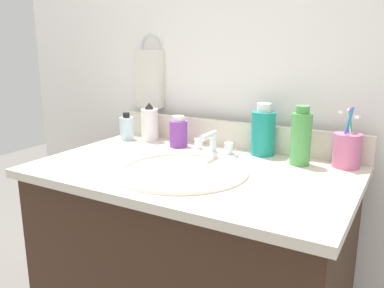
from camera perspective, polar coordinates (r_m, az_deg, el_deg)
vanity_cabinet at (r=1.34m, az=0.09°, el=-18.89°), size 0.88×0.53×0.70m
countertop at (r=1.18m, az=0.10°, el=-3.92°), size 0.92×0.57×0.03m
backsplash at (r=1.40m, az=5.70°, el=1.37°), size 0.92×0.02×0.09m
back_wall at (r=1.49m, az=6.57°, el=-2.71°), size 2.02×0.04×1.30m
towel_ring at (r=1.58m, az=-5.74°, el=13.61°), size 0.10×0.01×0.10m
hand_towel at (r=1.57m, az=-6.02°, el=9.22°), size 0.11×0.04×0.22m
sink_basin at (r=1.14m, az=-1.54°, el=-5.37°), size 0.38×0.38×0.11m
faucet at (r=1.29m, az=2.93°, el=-0.44°), size 0.16×0.10×0.08m
bottle_toner_green at (r=1.22m, az=15.29°, el=0.89°), size 0.06×0.06×0.18m
bottle_mouthwash_teal at (r=1.31m, az=10.11°, el=1.72°), size 0.08×0.08×0.17m
bottle_cream_purple at (r=1.40m, az=-1.95°, el=1.62°), size 0.06×0.06×0.11m
bottle_gel_clear at (r=1.53m, az=-9.30°, el=2.30°), size 0.05×0.05×0.10m
bottle_lotion_white at (r=1.49m, az=-6.07°, el=2.90°), size 0.06×0.06×0.14m
cup_pink at (r=1.25m, az=21.25°, el=-0.70°), size 0.08×0.08×0.18m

